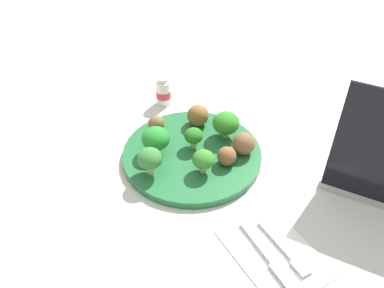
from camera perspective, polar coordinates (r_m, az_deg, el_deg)
ground_plane at (r=0.84m, az=0.00°, el=-1.88°), size 4.00×4.00×0.00m
plate at (r=0.84m, az=0.00°, el=-1.47°), size 0.28×0.28×0.02m
broccoli_floret_near_rim at (r=0.77m, az=1.60°, el=-2.17°), size 0.04×0.04×0.05m
broccoli_floret_back_right at (r=0.85m, az=4.72°, el=2.90°), size 0.06×0.06×0.06m
broccoli_floret_mid_left at (r=0.81m, az=-5.03°, el=0.73°), size 0.06×0.06×0.06m
broccoli_floret_front_right at (r=0.82m, az=0.23°, el=1.09°), size 0.04×0.04×0.04m
broccoli_floret_center at (r=0.77m, az=-5.85°, el=-2.05°), size 0.05×0.05×0.06m
meatball_center at (r=0.88m, az=-4.97°, el=2.81°), size 0.04×0.04×0.04m
meatball_mid_right at (r=0.89m, az=0.82°, el=3.97°), size 0.05×0.05×0.05m
meatball_back_left at (r=0.82m, az=7.13°, el=0.06°), size 0.05×0.05×0.05m
meatball_front_left at (r=0.80m, az=4.81°, el=-1.67°), size 0.04×0.04×0.04m
napkin at (r=0.70m, az=11.19°, el=-14.44°), size 0.18×0.13×0.01m
fork at (r=0.70m, az=12.83°, el=-13.97°), size 0.12×0.02×0.01m
knife at (r=0.68m, az=10.40°, el=-15.29°), size 0.15×0.02×0.01m
yogurt_bottle at (r=0.98m, az=-3.98°, el=7.14°), size 0.04×0.04×0.07m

